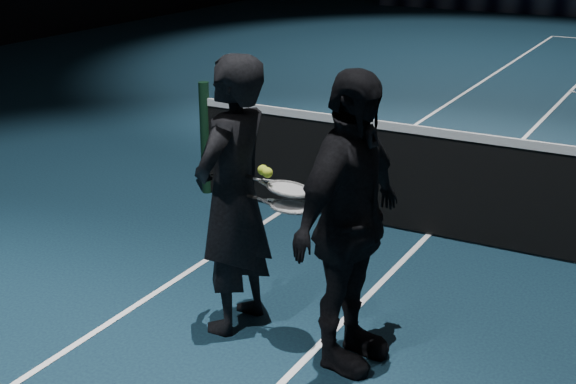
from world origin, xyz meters
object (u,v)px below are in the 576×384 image
at_px(racket_lower, 292,207).
at_px(racket_upper, 289,189).
at_px(player_b, 349,223).
at_px(tennis_balls, 266,169).
at_px(player_a, 233,196).

distance_m(racket_lower, racket_upper, 0.11).
distance_m(player_b, tennis_balls, 0.64).
distance_m(player_b, racket_upper, 0.47).
bearing_deg(racket_upper, racket_lower, -42.66).
xyz_separation_m(player_a, racket_upper, (0.40, 0.01, 0.11)).
relative_size(player_b, racket_upper, 2.69).
relative_size(racket_upper, tennis_balls, 5.67).
relative_size(racket_lower, tennis_balls, 5.67).
bearing_deg(player_b, racket_lower, 90.94).
relative_size(player_a, racket_upper, 2.69).
height_order(player_b, racket_upper, player_b).
relative_size(player_a, player_b, 1.00).
xyz_separation_m(racket_lower, racket_upper, (-0.05, 0.04, 0.09)).
distance_m(player_a, tennis_balls, 0.34).
bearing_deg(tennis_balls, player_b, -5.12).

